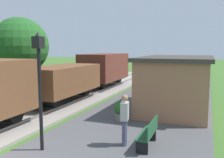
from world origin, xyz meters
The scene contains 8 objects.
freight_train centered at (-2.40, 8.39, 1.60)m, with size 2.50×19.40×2.72m.
station_hut centered at (4.40, 8.57, 1.65)m, with size 3.50×5.80×2.78m.
bench_near_hut centered at (4.21, 3.11, 0.72)m, with size 0.42×1.50×0.91m.
bench_down_platform centered at (4.21, 12.92, 0.72)m, with size 0.42×1.50×0.91m.
person_waiting centered at (3.42, 2.98, 1.18)m, with size 0.30×0.42×1.71m.
potted_planter centered at (2.41, 5.57, 0.72)m, with size 0.64×0.64×0.92m.
lamp_post_near centered at (1.10, 1.65, 2.80)m, with size 0.28×0.28×3.70m.
tree_trackside_far centered at (-6.23, 9.10, 3.61)m, with size 3.90×3.90×5.57m.
Camera 1 is at (5.90, -4.50, 3.46)m, focal length 39.44 mm.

